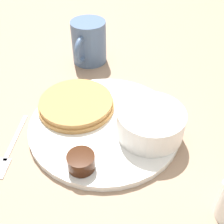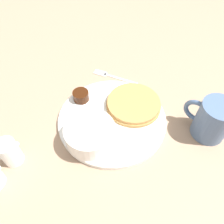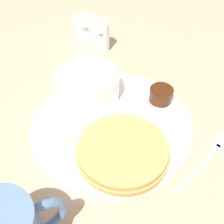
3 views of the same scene
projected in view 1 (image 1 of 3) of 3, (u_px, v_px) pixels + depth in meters
ground_plane at (105, 127)px, 0.51m from camera, size 4.00×4.00×0.00m
plate at (105, 125)px, 0.50m from camera, size 0.27×0.27×0.01m
pancake_stack at (76, 104)px, 0.52m from camera, size 0.14×0.14×0.02m
bowl at (151, 122)px, 0.46m from camera, size 0.11×0.11×0.05m
syrup_cup at (81, 162)px, 0.42m from camera, size 0.04×0.04×0.03m
butter_ramekin at (160, 136)px, 0.46m from camera, size 0.04×0.04×0.04m
coffee_mug at (89, 42)px, 0.65m from camera, size 0.08×0.11×0.10m
fork at (9, 151)px, 0.46m from camera, size 0.03×0.14×0.00m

